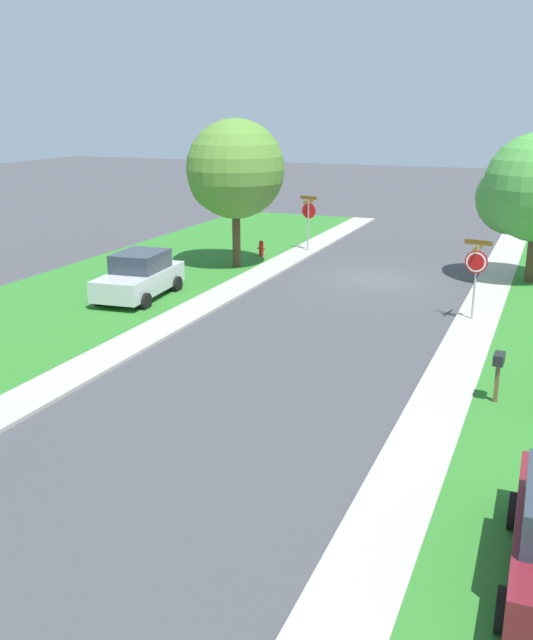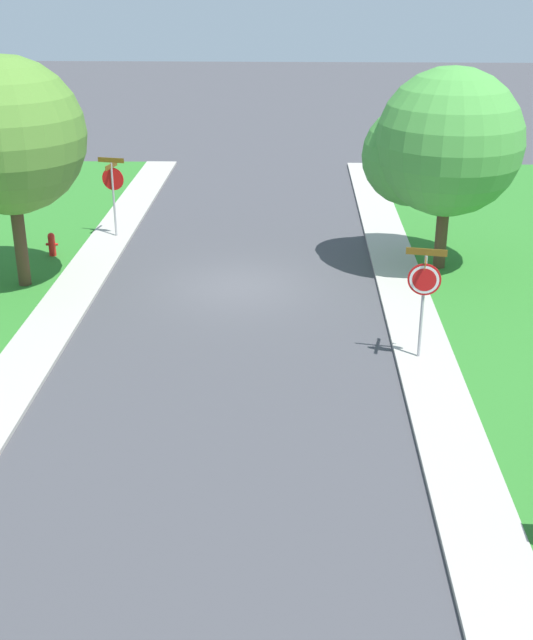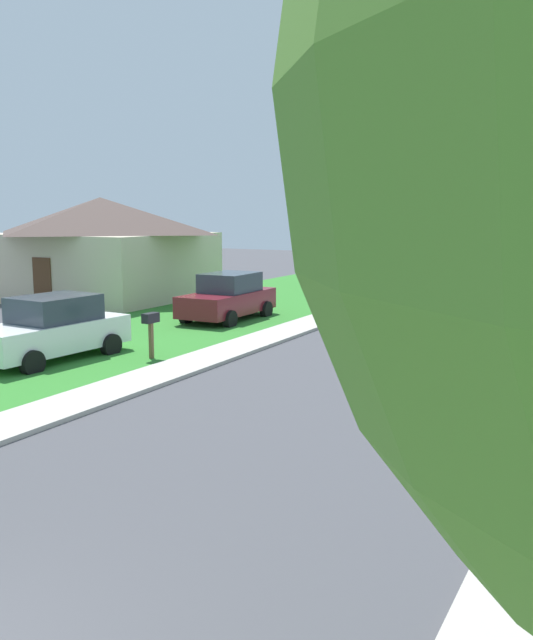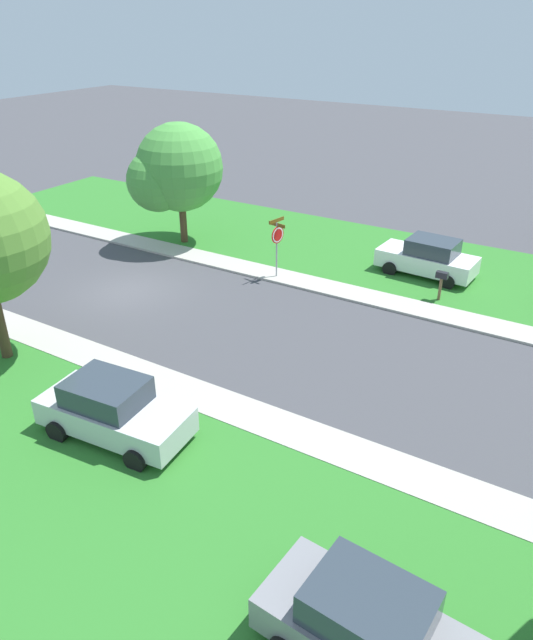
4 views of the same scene
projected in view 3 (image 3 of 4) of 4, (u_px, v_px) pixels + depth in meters
The scene contains 7 objects.
sidewalk_west at pixel (197, 362), 18.13m from camera, with size 1.40×56.00×0.10m, color #ADA89E.
lawn_west at pixel (65, 346), 20.35m from camera, with size 8.00×56.00×0.08m, color #2D7528.
car_white_far_down_street at pixel (51, 329), 18.28m from camera, with size 2.25×4.41×1.76m.
car_black_across_road at pixel (353, 269), 37.21m from camera, with size 2.19×4.38×1.76m.
car_maroon_kerbside_mid at pixel (228, 297), 24.96m from camera, with size 2.09×4.33×1.76m.
house_left_setback at pixel (102, 247), 31.16m from camera, with size 9.03×7.84×4.60m.
mailbox at pixel (151, 324), 18.27m from camera, with size 0.26×0.49×1.31m.
Camera 3 is at (5.38, -2.70, 4.00)m, focal length 38.47 mm.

